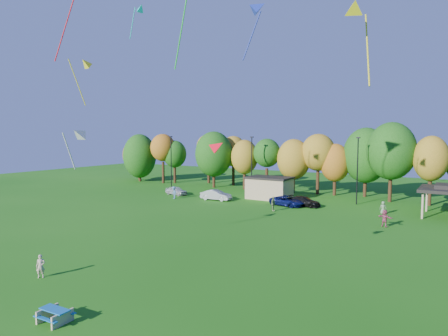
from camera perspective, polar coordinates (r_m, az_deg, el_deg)
The scene contains 20 objects.
ground at distance 22.90m, azimuth -12.99°, elevation -19.79°, with size 160.00×160.00×0.00m, color #19600F.
tree_line at distance 62.34m, azimuth 17.00°, elevation 1.39°, with size 93.57×10.55×11.15m.
lamp_posts at distance 56.34m, azimuth 18.52°, elevation -0.04°, with size 64.50×0.25×9.09m.
utility_building at distance 58.74m, azimuth 6.50°, elevation -2.82°, with size 6.30×4.30×3.25m.
picnic_table at distance 23.13m, azimuth -23.01°, elevation -18.70°, with size 1.66×1.40×0.70m.
kite_flyer at distance 29.77m, azimuth -24.72°, elevation -12.63°, with size 0.57×0.37×1.55m, color #CBA998.
car_a at distance 62.72m, azimuth -6.84°, elevation -3.23°, with size 1.57×3.90×1.33m, color silver.
car_b at distance 57.37m, azimuth -1.16°, elevation -3.89°, with size 1.55×4.46×1.47m, color #AEADB3.
car_c at distance 53.43m, azimuth 9.00°, elevation -4.69°, with size 2.18×4.73×1.32m, color #0D1453.
car_d at distance 53.62m, azimuth 11.35°, elevation -4.70°, with size 1.82×4.47×1.30m, color black.
far_person_1 at distance 51.15m, azimuth 21.77°, elevation -5.29°, with size 0.75×0.49×1.54m, color #67895D.
far_person_2 at distance 59.01m, azimuth -7.16°, elevation -3.51°, with size 1.17×0.67×1.81m, color teal.
far_person_3 at distance 49.67m, azimuth 7.04°, elevation -5.11°, with size 1.06×0.44×1.80m, color #778D56.
far_person_4 at distance 44.35m, azimuth 21.97°, elevation -6.66°, with size 1.65×0.53×1.78m, color #A54460.
kite_1 at distance 33.22m, azimuth -20.11°, elevation 4.60°, with size 1.13×2.18×3.51m.
kite_2 at distance 46.92m, azimuth -19.20°, elevation 13.88°, with size 1.49×3.23×5.39m.
kite_3 at distance 55.79m, azimuth -11.89°, elevation 21.41°, with size 2.76×1.45×4.45m.
kite_4 at distance 24.32m, azimuth -0.89°, elevation 3.09°, with size 1.38×1.26×1.14m.
kite_5 at distance 32.10m, azimuth 5.01°, elevation 21.80°, with size 2.52×2.05×4.44m.
kite_10 at distance 26.63m, azimuth 18.00°, elevation 20.79°, with size 1.88×3.17×5.41m.
Camera 1 is at (14.77, -14.68, 9.53)m, focal length 32.00 mm.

